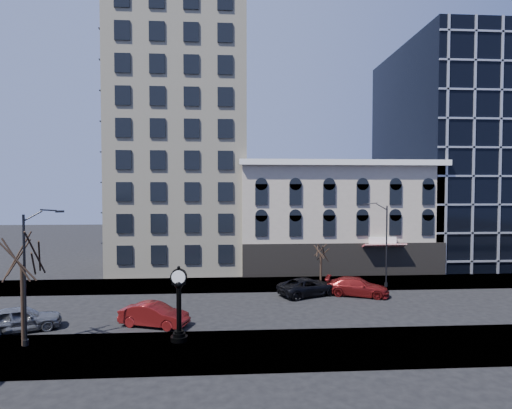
{
  "coord_description": "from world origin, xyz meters",
  "views": [
    {
      "loc": [
        -0.19,
        -30.66,
        9.21
      ],
      "look_at": [
        2.0,
        4.0,
        8.0
      ],
      "focal_mm": 28.0,
      "sensor_mm": 36.0,
      "label": 1
    }
  ],
  "objects": [
    {
      "name": "street_lamp_far",
      "position": [
        13.95,
        6.22,
        6.24
      ],
      "size": [
        1.99,
        0.98,
        8.11
      ],
      "rotation": [
        0.0,
        0.0,
        2.76
      ],
      "color": "black",
      "rests_on": "sidewalk_far"
    },
    {
      "name": "ground",
      "position": [
        0.0,
        0.0,
        0.0
      ],
      "size": [
        160.0,
        160.0,
        0.0
      ],
      "primitive_type": "plane",
      "color": "black",
      "rests_on": "ground"
    },
    {
      "name": "sidewalk_near",
      "position": [
        0.0,
        -8.0,
        0.06
      ],
      "size": [
        160.0,
        6.0,
        0.12
      ],
      "primitive_type": "cube",
      "color": "gray",
      "rests_on": "ground"
    },
    {
      "name": "car_near_a",
      "position": [
        -13.95,
        -3.94,
        0.83
      ],
      "size": [
        5.23,
        3.66,
        1.65
      ],
      "primitive_type": "imported",
      "rotation": [
        0.0,
        0.0,
        1.96
      ],
      "color": "#595B60",
      "rests_on": "ground"
    },
    {
      "name": "victorian_row",
      "position": [
        12.0,
        15.89,
        6.0
      ],
      "size": [
        22.6,
        11.19,
        12.5
      ],
      "color": "#B4A795",
      "rests_on": "ground"
    },
    {
      "name": "car_far_a",
      "position": [
        6.59,
        3.74,
        0.76
      ],
      "size": [
        6.03,
        4.41,
        1.52
      ],
      "primitive_type": "imported",
      "rotation": [
        0.0,
        0.0,
        1.96
      ],
      "color": "black",
      "rests_on": "ground"
    },
    {
      "name": "bare_tree_near",
      "position": [
        -12.36,
        -6.74,
        5.86
      ],
      "size": [
        4.42,
        4.42,
        7.6
      ],
      "color": "#2F2117",
      "rests_on": "sidewalk_near"
    },
    {
      "name": "car_near_b",
      "position": [
        -5.42,
        -3.45,
        0.77
      ],
      "size": [
        4.95,
        2.99,
        1.54
      ],
      "primitive_type": "imported",
      "rotation": [
        0.0,
        0.0,
        1.26
      ],
      "color": "maroon",
      "rests_on": "ground"
    },
    {
      "name": "glass_office",
      "position": [
        32.0,
        20.91,
        14.0
      ],
      "size": [
        20.0,
        20.15,
        28.0
      ],
      "color": "black",
      "rests_on": "ground"
    },
    {
      "name": "bare_tree_far",
      "position": [
        8.58,
        7.54,
        3.59
      ],
      "size": [
        2.68,
        2.68,
        4.6
      ],
      "color": "#2F2117",
      "rests_on": "sidewalk_far"
    },
    {
      "name": "sidewalk_far",
      "position": [
        0.0,
        8.0,
        0.06
      ],
      "size": [
        160.0,
        6.0,
        0.12
      ],
      "primitive_type": "cube",
      "color": "gray",
      "rests_on": "ground"
    },
    {
      "name": "street_lamp_near",
      "position": [
        -11.65,
        -6.58,
        6.28
      ],
      "size": [
        2.01,
        0.96,
        8.16
      ],
      "rotation": [
        0.0,
        0.0,
        0.37
      ],
      "color": "black",
      "rests_on": "sidewalk_near"
    },
    {
      "name": "cream_tower",
      "position": [
        -6.11,
        18.88,
        19.32
      ],
      "size": [
        15.9,
        15.4,
        42.5
      ],
      "color": "beige",
      "rests_on": "ground"
    },
    {
      "name": "car_far_b",
      "position": [
        10.85,
        3.39,
        0.78
      ],
      "size": [
        5.84,
        3.95,
        1.57
      ],
      "primitive_type": "imported",
      "rotation": [
        0.0,
        0.0,
        1.21
      ],
      "color": "maroon",
      "rests_on": "ground"
    },
    {
      "name": "street_clock",
      "position": [
        -3.34,
        -6.56,
        2.18
      ],
      "size": [
        1.03,
        1.03,
        4.56
      ],
      "rotation": [
        0.0,
        0.0,
        -0.0
      ],
      "color": "black",
      "rests_on": "sidewalk_near"
    }
  ]
}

